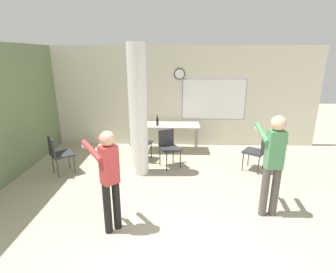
{
  "coord_description": "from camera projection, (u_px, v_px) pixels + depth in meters",
  "views": [
    {
      "loc": [
        0.02,
        -2.37,
        2.56
      ],
      "look_at": [
        -0.14,
        2.49,
        1.03
      ],
      "focal_mm": 28.0,
      "sensor_mm": 36.0,
      "label": 1
    }
  ],
  "objects": [
    {
      "name": "wall_back",
      "position": [
        177.0,
        97.0,
        7.44
      ],
      "size": [
        8.0,
        0.15,
        2.8
      ],
      "color": "beige",
      "rests_on": "ground_plane"
    },
    {
      "name": "support_pillar",
      "position": [
        138.0,
        112.0,
        5.51
      ],
      "size": [
        0.38,
        0.38,
        2.8
      ],
      "color": "white",
      "rests_on": "ground_plane"
    },
    {
      "name": "folding_table",
      "position": [
        168.0,
        126.0,
        7.09
      ],
      "size": [
        1.68,
        0.64,
        0.75
      ],
      "color": "beige",
      "rests_on": "ground_plane"
    },
    {
      "name": "bottle_on_table",
      "position": [
        157.0,
        121.0,
        6.93
      ],
      "size": [
        0.06,
        0.06,
        0.29
      ],
      "color": "black",
      "rests_on": "folding_table"
    },
    {
      "name": "chair_table_front",
      "position": [
        169.0,
        146.0,
        6.16
      ],
      "size": [
        0.6,
        0.6,
        0.87
      ],
      "color": "#2D2D33",
      "rests_on": "ground_plane"
    },
    {
      "name": "chair_mid_room",
      "position": [
        258.0,
        150.0,
        5.89
      ],
      "size": [
        0.61,
        0.61,
        0.87
      ],
      "color": "#2D2D33",
      "rests_on": "ground_plane"
    },
    {
      "name": "chair_by_left_wall",
      "position": [
        59.0,
        153.0,
        5.72
      ],
      "size": [
        0.62,
        0.62,
        0.87
      ],
      "color": "#2D2D33",
      "rests_on": "ground_plane"
    },
    {
      "name": "chair_table_left",
      "position": [
        140.0,
        141.0,
        6.45
      ],
      "size": [
        0.55,
        0.55,
        0.87
      ],
      "color": "#2D2D33",
      "rests_on": "ground_plane"
    },
    {
      "name": "person_playing_side",
      "position": [
        273.0,
        159.0,
        4.11
      ],
      "size": [
        0.38,
        0.66,
        1.69
      ],
      "color": "#514C47",
      "rests_on": "ground_plane"
    },
    {
      "name": "person_playing_front",
      "position": [
        109.0,
        174.0,
        3.75
      ],
      "size": [
        0.61,
        0.6,
        1.57
      ],
      "color": "black",
      "rests_on": "ground_plane"
    }
  ]
}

